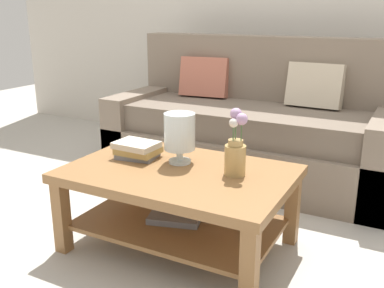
# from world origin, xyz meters

# --- Properties ---
(ground_plane) EXTENTS (10.00, 10.00, 0.00)m
(ground_plane) POSITION_xyz_m (0.00, 0.00, 0.00)
(ground_plane) COLOR #B7B2A8
(couch) EXTENTS (2.14, 0.90, 1.06)m
(couch) POSITION_xyz_m (-0.04, 0.81, 0.36)
(couch) COLOR #7A6B5B
(couch) RESTS_ON ground
(coffee_table) EXTENTS (1.17, 0.77, 0.45)m
(coffee_table) POSITION_xyz_m (0.01, -0.43, 0.33)
(coffee_table) COLOR olive
(coffee_table) RESTS_ON ground
(book_stack_main) EXTENTS (0.24, 0.19, 0.09)m
(book_stack_main) POSITION_xyz_m (-0.29, -0.38, 0.50)
(book_stack_main) COLOR slate
(book_stack_main) RESTS_ON coffee_table
(glass_hurricane_vase) EXTENTS (0.17, 0.17, 0.28)m
(glass_hurricane_vase) POSITION_xyz_m (-0.03, -0.34, 0.62)
(glass_hurricane_vase) COLOR silver
(glass_hurricane_vase) RESTS_ON coffee_table
(flower_pitcher) EXTENTS (0.11, 0.11, 0.34)m
(flower_pitcher) POSITION_xyz_m (0.31, -0.37, 0.58)
(flower_pitcher) COLOR tan
(flower_pitcher) RESTS_ON coffee_table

